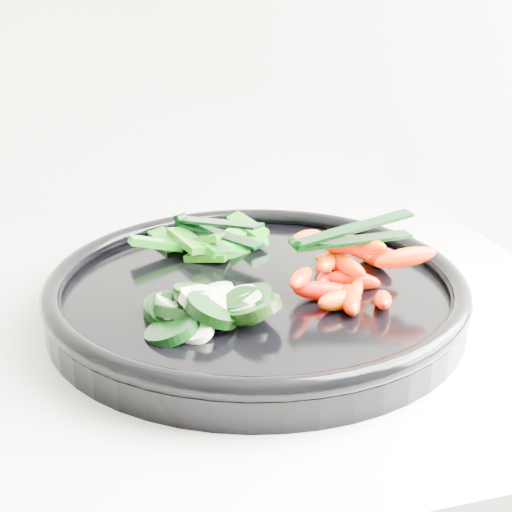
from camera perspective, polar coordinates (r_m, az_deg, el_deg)
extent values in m
cylinder|color=black|center=(0.64, 0.00, -3.51)|extent=(0.46, 0.46, 0.02)
torus|color=black|center=(0.64, 0.00, -2.01)|extent=(0.47, 0.47, 0.02)
cylinder|color=black|center=(0.56, -6.68, -5.85)|extent=(0.05, 0.05, 0.03)
cylinder|color=#DEF6C4|center=(0.56, -4.83, -6.01)|extent=(0.04, 0.04, 0.02)
cylinder|color=black|center=(0.59, -5.98, -4.54)|extent=(0.06, 0.06, 0.03)
cylinder|color=#D5EEBE|center=(0.60, -6.51, -4.08)|extent=(0.05, 0.05, 0.03)
cylinder|color=black|center=(0.59, -6.67, -4.49)|extent=(0.05, 0.04, 0.02)
cylinder|color=#DDF9C7|center=(0.59, -5.14, -4.20)|extent=(0.03, 0.03, 0.02)
cylinder|color=black|center=(0.60, -3.38, -3.67)|extent=(0.05, 0.05, 0.02)
cylinder|color=beige|center=(0.62, -3.31, -3.07)|extent=(0.04, 0.04, 0.02)
cylinder|color=black|center=(0.60, -5.68, -3.71)|extent=(0.05, 0.06, 0.01)
cylinder|color=beige|center=(0.59, -5.77, -4.11)|extent=(0.05, 0.04, 0.01)
cylinder|color=black|center=(0.59, -6.92, -4.21)|extent=(0.05, 0.05, 0.02)
cylinder|color=beige|center=(0.58, -6.03, -4.77)|extent=(0.04, 0.04, 0.01)
cylinder|color=black|center=(0.60, -7.01, -4.08)|extent=(0.05, 0.05, 0.02)
cylinder|color=beige|center=(0.59, -6.13, -4.36)|extent=(0.04, 0.04, 0.02)
cylinder|color=black|center=(0.57, -0.08, -4.24)|extent=(0.06, 0.06, 0.03)
cylinder|color=#DEFBC9|center=(0.57, -0.90, -3.84)|extent=(0.04, 0.04, 0.02)
cylinder|color=black|center=(0.59, -4.64, -3.05)|extent=(0.06, 0.06, 0.02)
cylinder|color=beige|center=(0.59, -4.46, -3.06)|extent=(0.05, 0.05, 0.02)
cylinder|color=black|center=(0.57, -3.48, -4.33)|extent=(0.06, 0.06, 0.03)
cylinder|color=#E4F7C5|center=(0.58, -4.62, -3.65)|extent=(0.04, 0.04, 0.02)
cylinder|color=black|center=(0.57, -0.82, -3.98)|extent=(0.05, 0.04, 0.03)
cylinder|color=#D2ECBC|center=(0.58, -2.28, -3.75)|extent=(0.04, 0.04, 0.02)
cylinder|color=black|center=(0.58, -0.76, -3.53)|extent=(0.05, 0.05, 0.02)
cylinder|color=beige|center=(0.59, -1.34, -3.15)|extent=(0.04, 0.04, 0.02)
ellipsoid|color=#E95700|center=(0.61, 7.85, -2.97)|extent=(0.03, 0.04, 0.02)
ellipsoid|color=#FA1600|center=(0.61, 5.40, -2.81)|extent=(0.06, 0.03, 0.03)
ellipsoid|color=#EE1C00|center=(0.60, 7.52, -3.48)|extent=(0.03, 0.05, 0.02)
ellipsoid|color=red|center=(0.66, 5.35, -0.92)|extent=(0.03, 0.05, 0.02)
ellipsoid|color=red|center=(0.61, 10.12, -3.45)|extent=(0.03, 0.05, 0.03)
ellipsoid|color=#F00C00|center=(0.64, 5.53, -1.79)|extent=(0.03, 0.04, 0.02)
ellipsoid|color=#FF4600|center=(0.60, 6.74, -3.54)|extent=(0.05, 0.03, 0.03)
ellipsoid|color=#EF2F00|center=(0.64, 7.78, -1.93)|extent=(0.05, 0.03, 0.03)
ellipsoid|color=#E24900|center=(0.69, 9.63, -0.21)|extent=(0.03, 0.05, 0.02)
ellipsoid|color=#E25000|center=(0.68, 6.25, -0.17)|extent=(0.03, 0.05, 0.02)
ellipsoid|color=#FC1C00|center=(0.60, 3.61, -1.75)|extent=(0.04, 0.05, 0.02)
ellipsoid|color=#FF2300|center=(0.67, 9.19, 0.43)|extent=(0.05, 0.05, 0.03)
ellipsoid|color=#E05000|center=(0.64, 5.73, -0.51)|extent=(0.04, 0.05, 0.03)
ellipsoid|color=#FD3500|center=(0.63, 7.25, -0.70)|extent=(0.03, 0.05, 0.02)
ellipsoid|color=#FF4200|center=(0.64, 6.24, -0.28)|extent=(0.04, 0.02, 0.02)
ellipsoid|color=#F82B00|center=(0.66, 9.40, 0.19)|extent=(0.06, 0.04, 0.02)
ellipsoid|color=#FD4C00|center=(0.64, 8.44, 0.82)|extent=(0.04, 0.05, 0.03)
ellipsoid|color=#F51A00|center=(0.65, 4.09, 1.39)|extent=(0.05, 0.04, 0.02)
ellipsoid|color=#FF2000|center=(0.64, 7.55, 0.91)|extent=(0.05, 0.03, 0.02)
ellipsoid|color=#DF3E00|center=(0.62, 11.86, -0.13)|extent=(0.06, 0.02, 0.03)
cube|color=#106809|center=(0.71, -2.11, 0.41)|extent=(0.07, 0.05, 0.03)
cube|color=#16750B|center=(0.74, -0.99, 1.28)|extent=(0.04, 0.06, 0.02)
cube|color=#16750B|center=(0.70, -3.98, -0.10)|extent=(0.04, 0.04, 0.01)
cube|color=#21720A|center=(0.72, -3.14, 0.75)|extent=(0.07, 0.05, 0.02)
cube|color=#136509|center=(0.74, -7.28, 1.30)|extent=(0.03, 0.06, 0.01)
cube|color=#096310|center=(0.73, -5.98, 0.94)|extent=(0.03, 0.06, 0.02)
cube|color=#17740B|center=(0.71, -4.63, 1.26)|extent=(0.05, 0.05, 0.02)
cube|color=#0A6C0A|center=(0.71, -8.03, 1.02)|extent=(0.05, 0.02, 0.02)
cube|color=#23700A|center=(0.71, -5.48, 1.25)|extent=(0.03, 0.07, 0.01)
cube|color=#0A6A0A|center=(0.75, -0.67, 2.45)|extent=(0.04, 0.05, 0.02)
cylinder|color=black|center=(0.61, 3.11, 1.06)|extent=(0.01, 0.01, 0.01)
cube|color=black|center=(0.63, 7.76, 1.24)|extent=(0.11, 0.02, 0.00)
cube|color=black|center=(0.63, 7.81, 2.22)|extent=(0.11, 0.02, 0.02)
cylinder|color=black|center=(0.75, -6.08, 3.08)|extent=(0.01, 0.01, 0.01)
cube|color=black|center=(0.71, -3.05, 1.80)|extent=(0.07, 0.10, 0.00)
cube|color=black|center=(0.71, -3.07, 2.67)|extent=(0.07, 0.10, 0.02)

